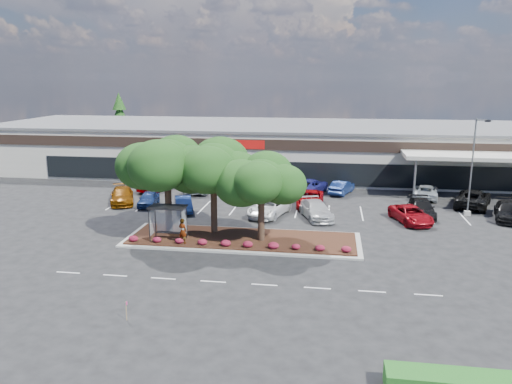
# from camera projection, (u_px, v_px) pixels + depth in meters

# --- Properties ---
(ground) EXTENTS (160.00, 160.00, 0.00)m
(ground) POSITION_uv_depth(u_px,v_px,m) (261.00, 261.00, 34.26)
(ground) COLOR black
(ground) RESTS_ON ground
(retail_store) EXTENTS (80.40, 25.20, 6.25)m
(retail_store) POSITION_uv_depth(u_px,v_px,m) (298.00, 148.00, 66.19)
(retail_store) COLOR beige
(retail_store) RESTS_ON ground
(landscape_island) EXTENTS (18.00, 6.00, 0.26)m
(landscape_island) POSITION_uv_depth(u_px,v_px,m) (243.00, 239.00, 38.38)
(landscape_island) COLOR #9D9D98
(landscape_island) RESTS_ON ground
(lane_markings) EXTENTS (33.12, 20.06, 0.01)m
(lane_markings) POSITION_uv_depth(u_px,v_px,m) (276.00, 219.00, 44.32)
(lane_markings) COLOR silver
(lane_markings) RESTS_ON ground
(shrub_row) EXTENTS (17.00, 0.80, 0.50)m
(shrub_row) POSITION_uv_depth(u_px,v_px,m) (237.00, 243.00, 36.27)
(shrub_row) COLOR maroon
(shrub_row) RESTS_ON landscape_island
(bus_shelter) EXTENTS (2.75, 1.55, 2.59)m
(bus_shelter) POSITION_uv_depth(u_px,v_px,m) (168.00, 213.00, 37.69)
(bus_shelter) COLOR black
(bus_shelter) RESTS_ON landscape_island
(island_tree_west) EXTENTS (7.20, 7.20, 7.89)m
(island_tree_west) POSITION_uv_depth(u_px,v_px,m) (168.00, 184.00, 38.83)
(island_tree_west) COLOR #143B10
(island_tree_west) RESTS_ON landscape_island
(island_tree_mid) EXTENTS (6.60, 6.60, 7.32)m
(island_tree_mid) POSITION_uv_depth(u_px,v_px,m) (214.00, 187.00, 39.05)
(island_tree_mid) COLOR #143B10
(island_tree_mid) RESTS_ON landscape_island
(island_tree_east) EXTENTS (5.80, 5.80, 6.50)m
(island_tree_east) POSITION_uv_depth(u_px,v_px,m) (261.00, 198.00, 37.11)
(island_tree_east) COLOR #143B10
(island_tree_east) RESTS_ON landscape_island
(conifer_north_west) EXTENTS (4.40, 4.40, 10.00)m
(conifer_north_west) POSITION_uv_depth(u_px,v_px,m) (120.00, 123.00, 81.87)
(conifer_north_west) COLOR #143B10
(conifer_north_west) RESTS_ON ground
(person_waiting) EXTENTS (0.80, 0.67, 1.89)m
(person_waiting) POSITION_uv_depth(u_px,v_px,m) (183.00, 231.00, 36.90)
(person_waiting) COLOR #594C47
(person_waiting) RESTS_ON landscape_island
(light_pole) EXTENTS (1.43, 0.50, 8.81)m
(light_pole) POSITION_uv_depth(u_px,v_px,m) (472.00, 174.00, 44.61)
(light_pole) COLOR #9D9D98
(light_pole) RESTS_ON ground
(survey_stake) EXTENTS (0.07, 0.14, 1.04)m
(survey_stake) POSITION_uv_depth(u_px,v_px,m) (126.00, 308.00, 25.75)
(survey_stake) COLOR tan
(survey_stake) RESTS_ON ground
(car_0) EXTENTS (4.08, 5.80, 1.56)m
(car_0) POSITION_uv_depth(u_px,v_px,m) (122.00, 196.00, 49.73)
(car_0) COLOR #683504
(car_0) RESTS_ON ground
(car_1) EXTENTS (2.18, 4.26, 1.39)m
(car_1) POSITION_uv_depth(u_px,v_px,m) (149.00, 199.00, 48.76)
(car_1) COLOR navy
(car_1) RESTS_ON ground
(car_2) EXTENTS (2.87, 4.43, 1.38)m
(car_2) POSITION_uv_depth(u_px,v_px,m) (183.00, 204.00, 46.76)
(car_2) COLOR navy
(car_2) RESTS_ON ground
(car_3) EXTENTS (4.02, 6.09, 1.55)m
(car_3) POSITION_uv_depth(u_px,v_px,m) (269.00, 207.00, 45.27)
(car_3) COLOR white
(car_3) RESTS_ON ground
(car_4) EXTENTS (3.70, 5.66, 1.52)m
(car_4) POSITION_uv_depth(u_px,v_px,m) (316.00, 210.00, 44.38)
(car_4) COLOR #B3B3B3
(car_4) RESTS_ON ground
(car_5) EXTENTS (2.51, 5.40, 1.50)m
(car_5) POSITION_uv_depth(u_px,v_px,m) (310.00, 199.00, 48.51)
(car_5) COLOR #9A0409
(car_5) RESTS_ON ground
(car_6) EXTENTS (2.13, 5.15, 1.49)m
(car_6) POSITION_uv_depth(u_px,v_px,m) (422.00, 208.00, 45.10)
(car_6) COLOR black
(car_6) RESTS_ON ground
(car_7) EXTENTS (3.78, 5.59, 1.42)m
(car_7) POSITION_uv_depth(u_px,v_px,m) (411.00, 214.00, 43.13)
(car_7) COLOR #9D0B14
(car_7) RESTS_ON ground
(car_8) EXTENTS (3.39, 5.71, 1.55)m
(car_8) POSITION_uv_depth(u_px,v_px,m) (508.00, 211.00, 43.95)
(car_8) COLOR black
(car_8) RESTS_ON ground
(car_9) EXTENTS (3.84, 6.14, 1.66)m
(car_9) POSITION_uv_depth(u_px,v_px,m) (158.00, 183.00, 55.31)
(car_9) COLOR #870003
(car_9) RESTS_ON ground
(car_10) EXTENTS (3.10, 5.69, 1.51)m
(car_10) POSITION_uv_depth(u_px,v_px,m) (198.00, 185.00, 54.58)
(car_10) COLOR #A7ADB3
(car_10) RESTS_ON ground
(car_12) EXTENTS (3.38, 5.11, 1.62)m
(car_12) POSITION_uv_depth(u_px,v_px,m) (304.00, 189.00, 52.63)
(car_12) COLOR black
(car_12) RESTS_ON ground
(car_13) EXTENTS (4.33, 6.38, 1.62)m
(car_13) POSITION_uv_depth(u_px,v_px,m) (310.00, 186.00, 53.89)
(car_13) COLOR navy
(car_13) RESTS_ON ground
(car_14) EXTENTS (2.94, 4.70, 1.46)m
(car_14) POSITION_uv_depth(u_px,v_px,m) (342.00, 187.00, 53.73)
(car_14) COLOR navy
(car_14) RESTS_ON ground
(car_15) EXTENTS (3.26, 5.48, 1.43)m
(car_15) POSITION_uv_depth(u_px,v_px,m) (426.00, 192.00, 51.76)
(car_15) COLOR #B6BDC2
(car_15) RESTS_ON ground
(car_16) EXTENTS (4.87, 6.82, 1.72)m
(car_16) POSITION_uv_depth(u_px,v_px,m) (473.00, 198.00, 48.31)
(car_16) COLOR black
(car_16) RESTS_ON ground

